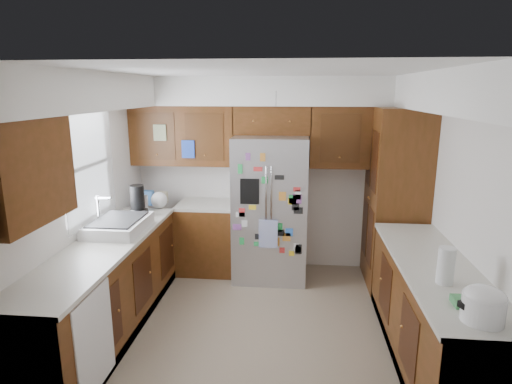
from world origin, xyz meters
TOP-DOWN VIEW (x-y plane):
  - floor at (0.00, 0.00)m, footprint 3.60×3.60m
  - room_shell at (-0.11, 0.36)m, footprint 3.64×3.24m
  - left_counter_run at (-1.36, 0.03)m, footprint 1.36×3.20m
  - right_counter_run at (1.50, -0.47)m, footprint 0.63×2.25m
  - pantry at (1.50, 1.15)m, footprint 0.60×0.90m
  - fridge at (-0.00, 1.20)m, footprint 0.90×0.79m
  - bridge_cabinet at (0.00, 1.43)m, footprint 0.96×0.34m
  - fridge_top_items at (-0.07, 1.41)m, footprint 0.56×0.37m
  - sink_assembly at (-1.50, 0.10)m, footprint 0.52×0.70m
  - left_counter_clutter at (-1.45, 0.83)m, footprint 0.36×0.90m
  - rice_cooker at (1.50, -1.38)m, footprint 0.27×0.26m
  - paper_towel at (1.44, -0.84)m, footprint 0.13×0.13m

SIDE VIEW (x-z plane):
  - floor at x=0.00m, z-range 0.00..0.00m
  - right_counter_run at x=1.50m, z-range -0.04..0.88m
  - left_counter_run at x=-1.36m, z-range -0.03..0.89m
  - fridge at x=0.00m, z-range 0.00..1.80m
  - sink_assembly at x=-1.50m, z-range 0.80..1.17m
  - rice_cooker at x=1.50m, z-range 0.92..1.16m
  - left_counter_clutter at x=-1.45m, z-range 0.86..1.24m
  - paper_towel at x=1.44m, z-range 0.92..1.20m
  - pantry at x=1.50m, z-range 0.00..2.15m
  - room_shell at x=-0.11m, z-range 0.56..3.08m
  - bridge_cabinet at x=0.00m, z-range 1.80..2.15m
  - fridge_top_items at x=-0.07m, z-range 2.14..2.43m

